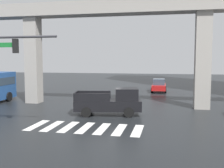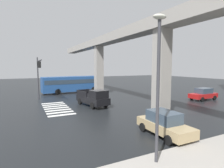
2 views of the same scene
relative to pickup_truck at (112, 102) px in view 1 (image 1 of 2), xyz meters
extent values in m
plane|color=black|center=(-0.82, 1.01, -0.99)|extent=(120.00, 120.00, 0.00)
cube|color=silver|center=(-4.12, -4.26, -0.98)|extent=(0.55, 2.80, 0.01)
cube|color=silver|center=(-3.02, -4.26, -0.98)|extent=(0.55, 2.80, 0.01)
cube|color=silver|center=(-1.92, -4.26, -0.98)|extent=(0.55, 2.80, 0.01)
cube|color=silver|center=(-0.82, -4.26, -0.98)|extent=(0.55, 2.80, 0.01)
cube|color=silver|center=(0.28, -4.26, -0.98)|extent=(0.55, 2.80, 0.01)
cube|color=silver|center=(1.38, -4.26, -0.98)|extent=(0.55, 2.80, 0.01)
cube|color=silver|center=(2.48, -4.26, -0.98)|extent=(0.55, 2.80, 0.01)
cube|color=#9E9991|center=(-0.82, 4.27, 7.97)|extent=(55.63, 1.93, 1.20)
cube|color=#9E9991|center=(-8.80, 4.27, 3.19)|extent=(1.30, 1.30, 8.36)
cube|color=#9E9991|center=(7.15, 4.27, 3.19)|extent=(1.30, 1.30, 8.36)
cube|color=black|center=(-0.30, -0.05, -0.21)|extent=(5.36, 2.79, 0.80)
cube|color=black|center=(1.13, 0.21, 0.64)|extent=(1.99, 2.03, 0.90)
cube|color=#3F5160|center=(1.59, 0.29, 0.64)|extent=(0.40, 1.66, 0.77)
cube|color=black|center=(-1.58, 0.60, 0.49)|extent=(2.63, 0.58, 0.60)
cube|color=black|center=(-1.27, -1.12, 0.49)|extent=(2.63, 0.58, 0.60)
cube|color=black|center=(-2.76, -0.50, 0.49)|extent=(0.41, 1.74, 0.60)
cylinder|color=black|center=(1.10, 1.12, -0.61)|extent=(0.80, 0.41, 0.76)
cylinder|color=black|center=(1.42, -0.66, -0.61)|extent=(0.80, 0.41, 0.76)
cylinder|color=black|center=(-2.01, 0.55, -0.61)|extent=(0.80, 0.41, 0.76)
cylinder|color=black|center=(-1.69, -1.23, -0.61)|extent=(0.80, 0.41, 0.76)
cube|color=#2D3D4C|center=(-13.07, 5.87, 0.99)|extent=(2.25, 0.22, 1.49)
cylinder|color=black|center=(-11.75, 4.37, -0.51)|extent=(0.41, 0.98, 0.96)
cube|color=red|center=(3.09, 15.81, -0.35)|extent=(1.82, 4.32, 0.64)
cube|color=#384756|center=(3.09, 15.91, 0.35)|extent=(1.53, 2.26, 0.76)
cylinder|color=black|center=(3.97, 14.49, -0.67)|extent=(0.25, 0.64, 0.64)
cylinder|color=black|center=(2.25, 14.46, -0.67)|extent=(0.25, 0.64, 0.64)
cylinder|color=black|center=(3.93, 17.15, -0.67)|extent=(0.25, 0.64, 0.64)
cylinder|color=black|center=(2.21, 17.13, -0.67)|extent=(0.25, 0.64, 0.64)
cylinder|color=#38383D|center=(-5.23, -5.65, 4.61)|extent=(6.40, 0.14, 0.14)
cube|color=black|center=(-4.63, -5.65, 4.09)|extent=(0.24, 0.32, 0.84)
sphere|color=orange|center=(-4.63, -5.65, 4.09)|extent=(0.17, 0.17, 0.17)
cube|color=#19722D|center=(-5.30, -5.65, 4.16)|extent=(1.10, 0.04, 0.28)
camera|label=1|loc=(4.18, -20.04, 3.30)|focal=42.85mm
camera|label=2|loc=(20.52, -7.59, 3.86)|focal=28.91mm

